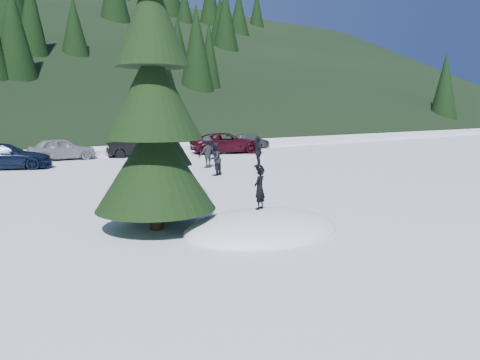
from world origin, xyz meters
TOP-DOWN VIEW (x-y plane):
  - ground at (0.00, 0.00)m, footprint 200.00×200.00m
  - snow_mound at (0.00, 0.00)m, footprint 4.48×3.52m
  - spruce_tall at (-2.20, 1.80)m, footprint 3.20×3.20m
  - spruce_short at (-1.20, 3.20)m, footprint 2.20×2.20m
  - child_skier at (0.22, 0.37)m, footprint 0.50×0.42m
  - adult_0 at (5.07, 9.55)m, footprint 1.00×0.94m
  - adult_1 at (9.02, 10.98)m, footprint 0.80×1.10m
  - adult_2 at (6.56, 12.47)m, footprint 1.19×0.73m
  - car_3 at (-2.58, 18.69)m, footprint 5.24×3.66m
  - car_4 at (1.39, 21.74)m, footprint 4.40×2.14m
  - car_5 at (6.23, 20.77)m, footprint 4.33×2.52m
  - car_6 at (12.86, 19.24)m, footprint 6.03×4.29m
  - car_7 at (16.68, 21.32)m, footprint 4.71×2.83m

SIDE VIEW (x-z plane):
  - ground at x=0.00m, z-range 0.00..0.00m
  - snow_mound at x=0.00m, z-range -0.48..0.48m
  - car_7 at x=16.68m, z-range 0.00..1.28m
  - car_5 at x=6.23m, z-range 0.00..1.35m
  - car_3 at x=-2.58m, z-range 0.00..1.41m
  - car_4 at x=1.39m, z-range 0.00..1.45m
  - car_6 at x=12.86m, z-range 0.00..1.53m
  - adult_0 at x=5.07m, z-range 0.00..1.65m
  - adult_1 at x=9.02m, z-range 0.00..1.74m
  - adult_2 at x=6.56m, z-range 0.00..1.77m
  - child_skier at x=0.22m, z-range 0.48..1.63m
  - spruce_short at x=-1.20m, z-range -0.58..4.79m
  - spruce_tall at x=-2.20m, z-range -0.98..7.62m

